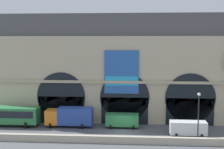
% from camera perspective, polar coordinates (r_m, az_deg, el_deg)
% --- Properties ---
extents(ground_plane, '(200.00, 200.00, 0.00)m').
position_cam_1_polar(ground_plane, '(46.33, 2.18, -10.92)').
color(ground_plane, '#54565B').
extents(quay_parapet_wall, '(90.00, 0.70, 0.99)m').
position_cam_1_polar(quay_parapet_wall, '(41.76, 1.96, -12.16)').
color(quay_parapet_wall, '#B2A891').
rests_on(quay_parapet_wall, ground).
extents(station_building, '(44.65, 4.81, 18.25)m').
position_cam_1_polar(station_building, '(51.67, 2.54, 0.88)').
color(station_building, '#BCAD8C').
rests_on(station_building, ground).
extents(bus_west, '(11.00, 3.25, 3.10)m').
position_cam_1_polar(bus_west, '(52.52, -19.46, -7.19)').
color(bus_west, '#2D7A42').
rests_on(bus_west, ground).
extents(box_truck_midwest, '(7.50, 2.91, 3.12)m').
position_cam_1_polar(box_truck_midwest, '(49.55, -7.90, -7.79)').
color(box_truck_midwest, orange).
rests_on(box_truck_midwest, ground).
extents(van_center, '(5.20, 2.48, 2.20)m').
position_cam_1_polar(van_center, '(48.75, 1.92, -8.52)').
color(van_center, '#2D7A42').
rests_on(van_center, ground).
extents(van_mideast, '(5.20, 2.48, 2.20)m').
position_cam_1_polar(van_mideast, '(45.82, 14.09, -9.68)').
color(van_mideast, white).
rests_on(van_mideast, ground).
extents(street_lamp_quayside, '(0.44, 0.44, 6.90)m').
position_cam_1_polar(street_lamp_quayside, '(42.34, 15.96, -6.65)').
color(street_lamp_quayside, black).
rests_on(street_lamp_quayside, ground).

